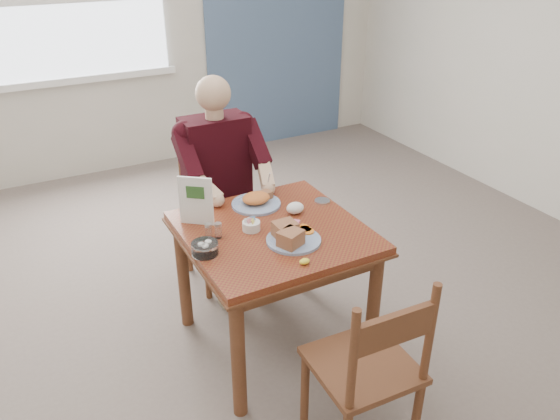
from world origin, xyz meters
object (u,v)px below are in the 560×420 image
chair_far (218,212)px  chair_near (369,370)px  far_plate (257,200)px  table (273,247)px  diner (221,170)px  near_plate (291,236)px

chair_far → chair_near: same height
far_plate → table: bearing=-98.6°
diner → near_plate: (0.02, -0.87, -0.03)m
chair_far → near_plate: size_ratio=2.81×
chair_far → near_plate: (0.02, -0.96, 0.31)m
chair_near → far_plate: bearing=88.7°
near_plate → table: bearing=95.9°
chair_near → near_plate: 0.75m
chair_near → far_plate: size_ratio=3.00×
diner → far_plate: bearing=-84.2°
table → near_plate: (0.02, -0.16, 0.15)m
chair_far → near_plate: 1.00m
near_plate → diner: bearing=91.1°
chair_far → diner: (0.00, -0.09, 0.33)m
near_plate → far_plate: near_plate is taller
chair_far → chair_near: 1.64m
table → chair_near: chair_near is taller
table → near_plate: 0.22m
chair_far → far_plate: chair_far is taller
chair_near → diner: bearing=90.6°
chair_near → near_plate: chair_near is taller
chair_far → far_plate: bearing=-85.2°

